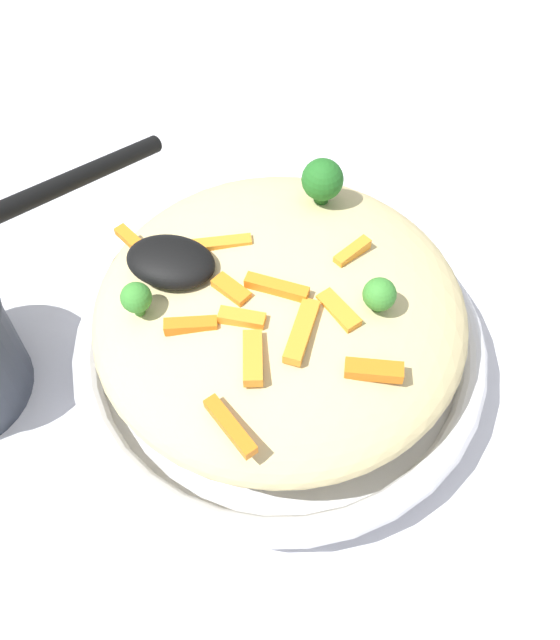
% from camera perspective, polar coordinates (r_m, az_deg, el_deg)
% --- Properties ---
extents(ground_plane, '(2.40, 2.40, 0.00)m').
position_cam_1_polar(ground_plane, '(0.52, -0.00, -3.87)').
color(ground_plane, silver).
extents(serving_bowl, '(0.28, 0.28, 0.04)m').
position_cam_1_polar(serving_bowl, '(0.50, -0.00, -2.50)').
color(serving_bowl, silver).
rests_on(serving_bowl, ground_plane).
extents(pasta_mound, '(0.24, 0.24, 0.07)m').
position_cam_1_polar(pasta_mound, '(0.46, -0.00, 0.57)').
color(pasta_mound, '#DBC689').
rests_on(pasta_mound, serving_bowl).
extents(carrot_piece_0, '(0.02, 0.04, 0.01)m').
position_cam_1_polar(carrot_piece_0, '(0.41, -2.23, -3.00)').
color(carrot_piece_0, orange).
rests_on(carrot_piece_0, pasta_mound).
extents(carrot_piece_1, '(0.03, 0.02, 0.01)m').
position_cam_1_polar(carrot_piece_1, '(0.41, 7.42, -3.97)').
color(carrot_piece_1, orange).
rests_on(carrot_piece_1, pasta_mound).
extents(carrot_piece_2, '(0.01, 0.04, 0.01)m').
position_cam_1_polar(carrot_piece_2, '(0.41, 1.72, -0.90)').
color(carrot_piece_2, orange).
rests_on(carrot_piece_2, pasta_mound).
extents(carrot_piece_3, '(0.02, 0.02, 0.01)m').
position_cam_1_polar(carrot_piece_3, '(0.47, -11.73, 6.29)').
color(carrot_piece_3, orange).
rests_on(carrot_piece_3, pasta_mound).
extents(carrot_piece_4, '(0.03, 0.02, 0.01)m').
position_cam_1_polar(carrot_piece_4, '(0.43, -3.87, 2.36)').
color(carrot_piece_4, orange).
rests_on(carrot_piece_4, pasta_mound).
extents(carrot_piece_5, '(0.04, 0.01, 0.01)m').
position_cam_1_polar(carrot_piece_5, '(0.43, -0.65, 2.68)').
color(carrot_piece_5, orange).
rests_on(carrot_piece_5, pasta_mound).
extents(carrot_piece_6, '(0.03, 0.03, 0.01)m').
position_cam_1_polar(carrot_piece_6, '(0.43, 4.64, 0.76)').
color(carrot_piece_6, orange).
rests_on(carrot_piece_6, pasta_mound).
extents(carrot_piece_7, '(0.03, 0.02, 0.01)m').
position_cam_1_polar(carrot_piece_7, '(0.42, -7.06, -0.43)').
color(carrot_piece_7, orange).
rests_on(carrot_piece_7, pasta_mound).
extents(carrot_piece_8, '(0.02, 0.03, 0.01)m').
position_cam_1_polar(carrot_piece_8, '(0.45, 5.72, 5.33)').
color(carrot_piece_8, orange).
rests_on(carrot_piece_8, pasta_mound).
extents(carrot_piece_9, '(0.04, 0.03, 0.01)m').
position_cam_1_polar(carrot_piece_9, '(0.39, -3.85, -8.39)').
color(carrot_piece_9, orange).
rests_on(carrot_piece_9, pasta_mound).
extents(carrot_piece_10, '(0.03, 0.01, 0.01)m').
position_cam_1_polar(carrot_piece_10, '(0.42, -3.03, 0.14)').
color(carrot_piece_10, orange).
rests_on(carrot_piece_10, pasta_mound).
extents(carrot_piece_11, '(0.04, 0.02, 0.01)m').
position_cam_1_polar(carrot_piece_11, '(0.46, -4.75, 5.97)').
color(carrot_piece_11, orange).
rests_on(carrot_piece_11, pasta_mound).
extents(broccoli_floret_0, '(0.02, 0.02, 0.02)m').
position_cam_1_polar(broccoli_floret_0, '(0.43, -11.28, 1.71)').
color(broccoli_floret_0, '#377928').
rests_on(broccoli_floret_0, pasta_mound).
extents(broccoli_floret_1, '(0.03, 0.03, 0.03)m').
position_cam_1_polar(broccoli_floret_1, '(0.48, 3.37, 10.96)').
color(broccoli_floret_1, '#205B1C').
rests_on(broccoli_floret_1, pasta_mound).
extents(broccoli_floret_2, '(0.02, 0.02, 0.02)m').
position_cam_1_polar(broccoli_floret_2, '(0.42, 7.89, 2.12)').
color(broccoli_floret_2, '#377928').
rests_on(broccoli_floret_2, pasta_mound).
extents(serving_spoon, '(0.13, 0.15, 0.07)m').
position_cam_1_polar(serving_spoon, '(0.45, -11.46, 6.81)').
color(serving_spoon, black).
rests_on(serving_spoon, pasta_mound).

